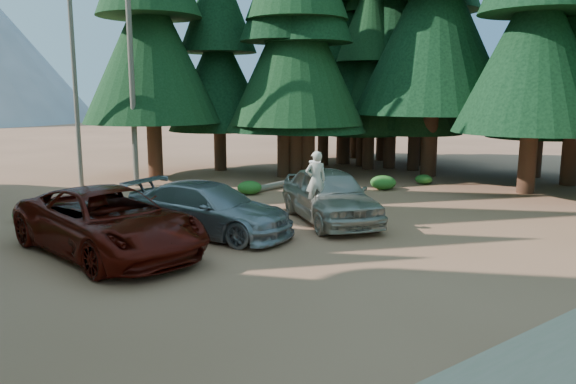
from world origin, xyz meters
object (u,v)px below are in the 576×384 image
(silver_minivan_right, at_px, (330,195))
(log_right, at_px, (281,184))
(log_mid, at_px, (198,207))
(red_pickup, at_px, (108,221))
(silver_minivan_center, at_px, (209,209))
(frisbee_player, at_px, (316,180))
(log_left, at_px, (82,225))

(silver_minivan_right, relative_size, log_right, 1.15)
(silver_minivan_right, distance_m, log_mid, 5.00)
(red_pickup, distance_m, log_right, 11.25)
(log_right, bearing_deg, silver_minivan_right, -128.69)
(red_pickup, relative_size, silver_minivan_right, 1.20)
(silver_minivan_center, height_order, log_mid, silver_minivan_center)
(red_pickup, distance_m, silver_minivan_right, 7.12)
(silver_minivan_center, height_order, frisbee_player, frisbee_player)
(red_pickup, relative_size, log_right, 1.38)
(red_pickup, height_order, silver_minivan_center, red_pickup)
(silver_minivan_center, relative_size, log_mid, 1.78)
(log_right, bearing_deg, silver_minivan_center, -156.78)
(red_pickup, height_order, log_mid, red_pickup)
(silver_minivan_center, relative_size, silver_minivan_right, 1.02)
(log_mid, bearing_deg, silver_minivan_center, -104.70)
(silver_minivan_right, bearing_deg, log_left, 171.07)
(red_pickup, distance_m, frisbee_player, 6.26)
(silver_minivan_right, relative_size, log_mid, 1.74)
(red_pickup, height_order, log_left, red_pickup)
(red_pickup, height_order, silver_minivan_right, silver_minivan_right)
(silver_minivan_center, distance_m, log_left, 4.18)
(frisbee_player, relative_size, log_left, 0.50)
(log_mid, bearing_deg, silver_minivan_right, -50.07)
(log_left, xyz_separation_m, log_right, (9.48, 2.37, 0.01))
(log_left, bearing_deg, log_mid, -27.76)
(log_left, relative_size, log_mid, 1.21)
(silver_minivan_right, relative_size, log_left, 1.44)
(silver_minivan_right, bearing_deg, log_right, 87.95)
(silver_minivan_right, xyz_separation_m, frisbee_player, (-0.97, -0.44, 0.64))
(log_left, bearing_deg, red_pickup, -126.70)
(frisbee_player, xyz_separation_m, log_left, (-5.85, 4.35, -1.39))
(silver_minivan_right, height_order, log_right, silver_minivan_right)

